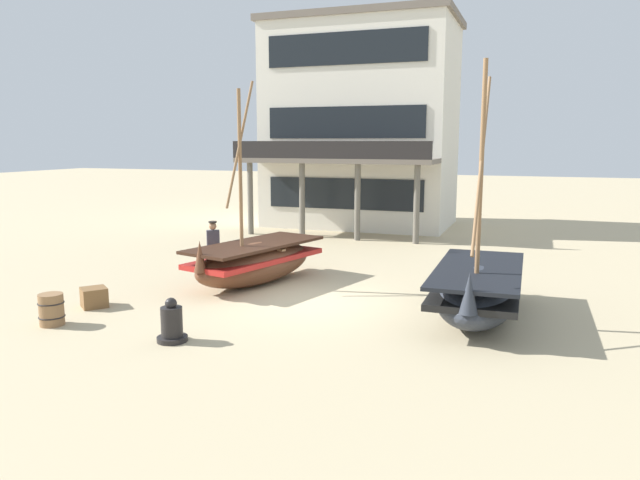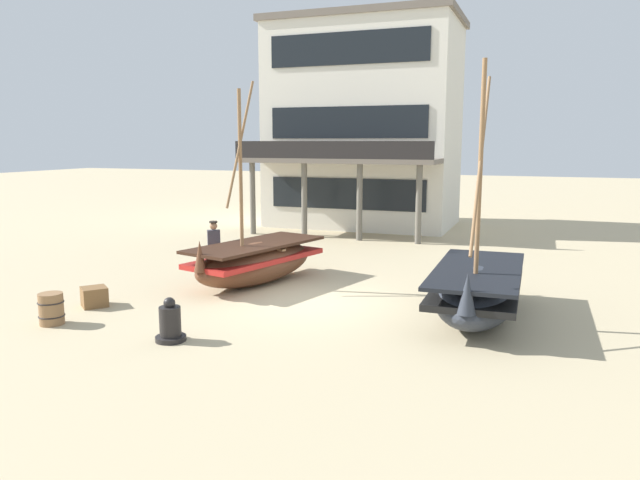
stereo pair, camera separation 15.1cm
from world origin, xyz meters
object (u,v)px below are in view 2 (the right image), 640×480
at_px(wooden_barrel, 51,309).
at_px(cargo_crate, 94,297).
at_px(fisherman_by_hull, 214,250).
at_px(capstan_winch, 170,324).
at_px(fishing_boat_near_left, 477,290).
at_px(harbor_building_main, 364,124).
at_px(fishing_boat_centre_large, 255,261).

relative_size(wooden_barrel, cargo_crate, 1.23).
bearing_deg(fisherman_by_hull, cargo_crate, -106.99).
bearing_deg(capstan_winch, fishing_boat_near_left, 34.12).
relative_size(fisherman_by_hull, cargo_crate, 2.96).
bearing_deg(harbor_building_main, wooden_barrel, -95.72).
bearing_deg(capstan_winch, harbor_building_main, 94.12).
relative_size(fisherman_by_hull, harbor_building_main, 0.18).
distance_m(fishing_boat_near_left, wooden_barrel, 9.45).
relative_size(fishing_boat_near_left, fisherman_by_hull, 3.35).
relative_size(fishing_boat_centre_large, cargo_crate, 9.77).
distance_m(wooden_barrel, harbor_building_main, 18.48).
height_order(fisherman_by_hull, wooden_barrel, fisherman_by_hull).
bearing_deg(harbor_building_main, fisherman_by_hull, -93.59).
bearing_deg(capstan_winch, fishing_boat_centre_large, 97.12).
bearing_deg(fisherman_by_hull, capstan_winch, -68.41).
relative_size(fishing_boat_near_left, cargo_crate, 9.90).
bearing_deg(fishing_boat_near_left, capstan_winch, -145.88).
distance_m(capstan_winch, cargo_crate, 3.56).
xyz_separation_m(fishing_boat_near_left, capstan_winch, (-5.58, -3.78, -0.30)).
xyz_separation_m(fisherman_by_hull, cargo_crate, (-1.14, -3.74, -0.60)).
relative_size(fishing_boat_near_left, fishing_boat_centre_large, 1.01).
distance_m(fishing_boat_centre_large, cargo_crate, 4.39).
xyz_separation_m(fishing_boat_near_left, fisherman_by_hull, (-7.66, 1.47, 0.19)).
bearing_deg(fishing_boat_near_left, fishing_boat_centre_large, 168.58).
relative_size(fishing_boat_centre_large, fisherman_by_hull, 3.31).
bearing_deg(capstan_winch, wooden_barrel, 179.77).
height_order(fishing_boat_centre_large, fisherman_by_hull, fishing_boat_centre_large).
relative_size(fishing_boat_near_left, harbor_building_main, 0.59).
distance_m(fishing_boat_near_left, fishing_boat_centre_large, 6.34).
xyz_separation_m(fisherman_by_hull, harbor_building_main, (0.79, 12.62, 3.94)).
xyz_separation_m(fishing_boat_centre_large, capstan_winch, (0.63, -5.04, -0.30)).
height_order(wooden_barrel, harbor_building_main, harbor_building_main).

